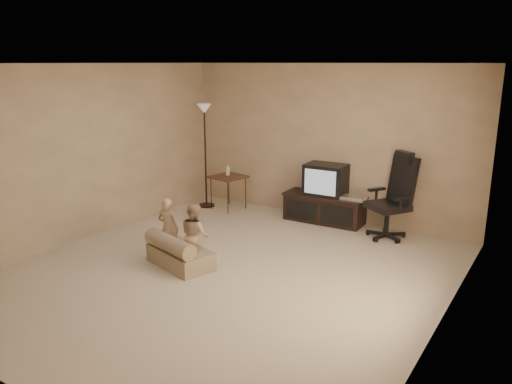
# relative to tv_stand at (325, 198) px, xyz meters

# --- Properties ---
(floor) EXTENTS (5.50, 5.50, 0.00)m
(floor) POSITION_rel_tv_stand_xyz_m (-0.14, -2.49, -0.39)
(floor) COLOR beige
(floor) RESTS_ON ground
(room_shell) EXTENTS (5.50, 5.50, 5.50)m
(room_shell) POSITION_rel_tv_stand_xyz_m (-0.14, -2.49, 1.12)
(room_shell) COLOR silver
(room_shell) RESTS_ON floor
(tv_stand) EXTENTS (1.34, 0.54, 0.95)m
(tv_stand) POSITION_rel_tv_stand_xyz_m (0.00, 0.00, 0.00)
(tv_stand) COLOR black
(tv_stand) RESTS_ON floor
(office_chair) EXTENTS (0.81, 0.82, 1.28)m
(office_chair) POSITION_rel_tv_stand_xyz_m (1.14, -0.15, 0.06)
(office_chair) COLOR black
(office_chair) RESTS_ON floor
(side_table) EXTENTS (0.63, 0.63, 0.80)m
(side_table) POSITION_rel_tv_stand_xyz_m (-1.75, -0.23, 0.18)
(side_table) COLOR brown
(side_table) RESTS_ON floor
(floor_lamp) EXTENTS (0.28, 0.28, 1.82)m
(floor_lamp) POSITION_rel_tv_stand_xyz_m (-2.17, -0.32, 0.93)
(floor_lamp) COLOR black
(floor_lamp) RESTS_ON floor
(child_sofa) EXTENTS (0.98, 0.71, 0.43)m
(child_sofa) POSITION_rel_tv_stand_xyz_m (-0.78, -2.67, -0.22)
(child_sofa) COLOR tan
(child_sofa) RESTS_ON floor
(toddler_left) EXTENTS (0.33, 0.27, 0.83)m
(toddler_left) POSITION_rel_tv_stand_xyz_m (-1.05, -2.53, 0.02)
(toddler_left) COLOR tan
(toddler_left) RESTS_ON floor
(toddler_right) EXTENTS (0.45, 0.35, 0.82)m
(toddler_right) POSITION_rel_tv_stand_xyz_m (-0.62, -2.51, 0.01)
(toddler_right) COLOR tan
(toddler_right) RESTS_ON floor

